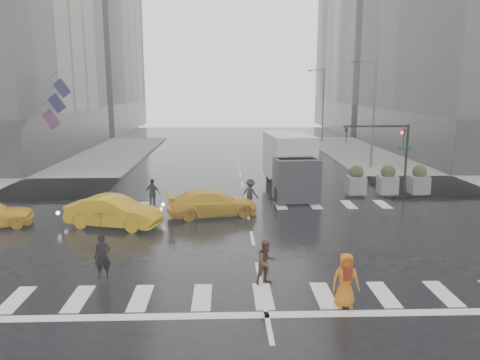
{
  "coord_description": "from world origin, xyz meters",
  "views": [
    {
      "loc": [
        -1.23,
        -20.26,
        6.73
      ],
      "look_at": [
        -0.49,
        2.0,
        2.3
      ],
      "focal_mm": 35.0,
      "sensor_mm": 36.0,
      "label": 1
    }
  ],
  "objects_px": {
    "pedestrian_brown": "(266,262)",
    "pedestrian_orange": "(346,280)",
    "traffic_signal_pole": "(391,145)",
    "taxi_mid": "(114,212)",
    "box_truck": "(291,163)"
  },
  "relations": [
    {
      "from": "pedestrian_brown",
      "to": "pedestrian_orange",
      "type": "distance_m",
      "value": 2.94
    },
    {
      "from": "pedestrian_orange",
      "to": "taxi_mid",
      "type": "distance_m",
      "value": 12.71
    },
    {
      "from": "pedestrian_brown",
      "to": "taxi_mid",
      "type": "relative_size",
      "value": 0.34
    },
    {
      "from": "pedestrian_brown",
      "to": "traffic_signal_pole",
      "type": "bearing_deg",
      "value": 27.69
    },
    {
      "from": "taxi_mid",
      "to": "traffic_signal_pole",
      "type": "bearing_deg",
      "value": -53.32
    },
    {
      "from": "traffic_signal_pole",
      "to": "pedestrian_brown",
      "type": "relative_size",
      "value": 2.88
    },
    {
      "from": "traffic_signal_pole",
      "to": "taxi_mid",
      "type": "height_order",
      "value": "traffic_signal_pole"
    },
    {
      "from": "traffic_signal_pole",
      "to": "pedestrian_brown",
      "type": "height_order",
      "value": "traffic_signal_pole"
    },
    {
      "from": "pedestrian_orange",
      "to": "box_truck",
      "type": "relative_size",
      "value": 0.25
    },
    {
      "from": "taxi_mid",
      "to": "box_truck",
      "type": "bearing_deg",
      "value": -37.26
    },
    {
      "from": "pedestrian_brown",
      "to": "pedestrian_orange",
      "type": "bearing_deg",
      "value": -66.59
    },
    {
      "from": "pedestrian_brown",
      "to": "pedestrian_orange",
      "type": "height_order",
      "value": "pedestrian_orange"
    },
    {
      "from": "pedestrian_orange",
      "to": "box_truck",
      "type": "xyz_separation_m",
      "value": [
        0.51,
        16.1,
        1.1
      ]
    },
    {
      "from": "taxi_mid",
      "to": "pedestrian_orange",
      "type": "bearing_deg",
      "value": -118.12
    },
    {
      "from": "traffic_signal_pole",
      "to": "box_truck",
      "type": "height_order",
      "value": "traffic_signal_pole"
    }
  ]
}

